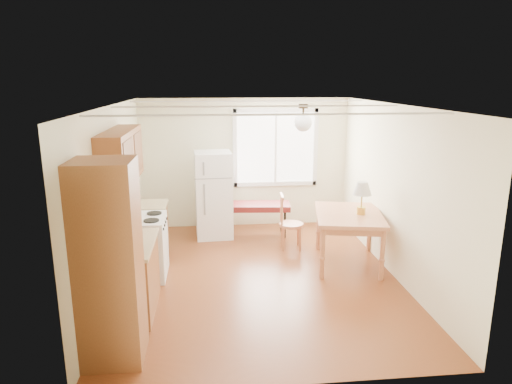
{
  "coord_description": "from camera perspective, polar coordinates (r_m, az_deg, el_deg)",
  "views": [
    {
      "loc": [
        -0.67,
        -6.22,
        2.84
      ],
      "look_at": [
        0.02,
        0.56,
        1.15
      ],
      "focal_mm": 32.0,
      "sensor_mm": 36.0,
      "label": 1
    }
  ],
  "objects": [
    {
      "name": "kitchen_run",
      "position": [
        6.03,
        -15.55,
        -5.99
      ],
      "size": [
        0.65,
        3.4,
        2.2
      ],
      "color": "brown",
      "rests_on": "ground"
    },
    {
      "name": "window_unit",
      "position": [
        8.89,
        2.46,
        5.56
      ],
      "size": [
        1.64,
        0.05,
        1.51
      ],
      "color": "white",
      "rests_on": "room_shell"
    },
    {
      "name": "room_shell",
      "position": [
        6.46,
        0.3,
        -0.34
      ],
      "size": [
        4.6,
        5.6,
        2.62
      ],
      "color": "#5A2812",
      "rests_on": "ground"
    },
    {
      "name": "refrigerator",
      "position": [
        8.37,
        -5.33,
        -0.33
      ],
      "size": [
        0.69,
        0.7,
        1.58
      ],
      "rotation": [
        0.0,
        0.0,
        0.07
      ],
      "color": "white",
      "rests_on": "ground"
    },
    {
      "name": "pendant_light",
      "position": [
        6.79,
        5.9,
        8.74
      ],
      "size": [
        0.26,
        0.26,
        0.4
      ],
      "color": "black",
      "rests_on": "room_shell"
    },
    {
      "name": "coffee_maker",
      "position": [
        5.59,
        -16.4,
        -5.57
      ],
      "size": [
        0.24,
        0.28,
        0.36
      ],
      "rotation": [
        0.0,
        0.0,
        -0.34
      ],
      "color": "black",
      "rests_on": "kitchen_run"
    },
    {
      "name": "table_lamp",
      "position": [
        7.09,
        13.13,
        0.12
      ],
      "size": [
        0.29,
        0.29,
        0.5
      ],
      "rotation": [
        0.0,
        0.0,
        -0.22
      ],
      "color": "#B5983A",
      "rests_on": "dining_table"
    },
    {
      "name": "kettle",
      "position": [
        6.07,
        -15.86,
        -4.23
      ],
      "size": [
        0.13,
        0.13,
        0.26
      ],
      "color": "red",
      "rests_on": "kitchen_run"
    },
    {
      "name": "dining_table",
      "position": [
        7.23,
        11.51,
        -3.4
      ],
      "size": [
        1.22,
        1.49,
        0.83
      ],
      "rotation": [
        0.0,
        0.0,
        -0.19
      ],
      "color": "#B66B46",
      "rests_on": "ground"
    },
    {
      "name": "bench",
      "position": [
        8.39,
        -0.35,
        -1.9
      ],
      "size": [
        1.38,
        0.61,
        0.62
      ],
      "rotation": [
        0.0,
        0.0,
        -0.09
      ],
      "color": "#551414",
      "rests_on": "ground"
    },
    {
      "name": "chair",
      "position": [
        7.8,
        3.8,
        -3.3
      ],
      "size": [
        0.42,
        0.41,
        0.94
      ],
      "rotation": [
        0.0,
        0.0,
        -0.07
      ],
      "color": "#B66B46",
      "rests_on": "ground"
    }
  ]
}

